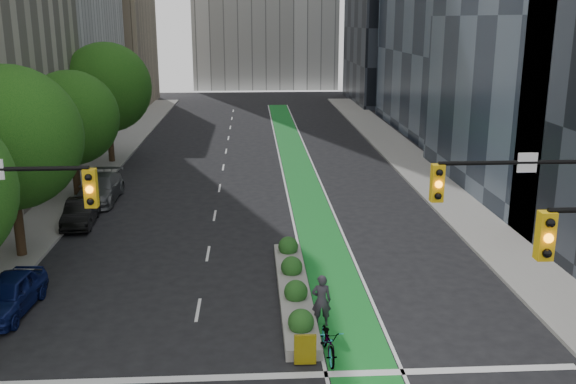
{
  "coord_description": "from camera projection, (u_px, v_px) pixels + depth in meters",
  "views": [
    {
      "loc": [
        -0.39,
        -16.32,
        10.63
      ],
      "look_at": [
        1.24,
        11.75,
        3.0
      ],
      "focal_mm": 40.0,
      "sensor_mm": 36.0,
      "label": 1
    }
  ],
  "objects": [
    {
      "name": "tree_mid",
      "position": [
        9.0,
        138.0,
        28.02
      ],
      "size": [
        6.4,
        6.4,
        8.78
      ],
      "color": "black",
      "rests_on": "ground"
    },
    {
      "name": "bike_lane_paint",
      "position": [
        297.0,
        166.0,
        47.6
      ],
      "size": [
        2.2,
        70.0,
        0.01
      ],
      "primitive_type": "cube",
      "color": "#167C28",
      "rests_on": "ground"
    },
    {
      "name": "bicycle",
      "position": [
        329.0,
        341.0,
        20.7
      ],
      "size": [
        0.85,
        2.17,
        1.12
      ],
      "primitive_type": "imported",
      "rotation": [
        0.0,
        0.0,
        0.05
      ],
      "color": "gray",
      "rests_on": "ground"
    },
    {
      "name": "parked_car_left_near",
      "position": [
        8.0,
        295.0,
        23.76
      ],
      "size": [
        2.01,
        4.39,
        1.46
      ],
      "primitive_type": "imported",
      "rotation": [
        0.0,
        0.0,
        -0.07
      ],
      "color": "#0D1853",
      "rests_on": "ground"
    },
    {
      "name": "tree_far",
      "position": [
        107.0,
        88.0,
        47.26
      ],
      "size": [
        6.6,
        6.6,
        9.0
      ],
      "color": "black",
      "rests_on": "ground"
    },
    {
      "name": "parked_car_left_mid",
      "position": [
        81.0,
        213.0,
        33.96
      ],
      "size": [
        1.71,
        4.21,
        1.36
      ],
      "primitive_type": "imported",
      "rotation": [
        0.0,
        0.0,
        0.07
      ],
      "color": "black",
      "rests_on": "ground"
    },
    {
      "name": "signal_right",
      "position": [
        572.0,
        231.0,
        18.21
      ],
      "size": [
        5.82,
        0.51,
        7.2
      ],
      "color": "black",
      "rests_on": "ground"
    },
    {
      "name": "tree_midfar",
      "position": [
        71.0,
        118.0,
        37.82
      ],
      "size": [
        5.6,
        5.6,
        7.76
      ],
      "color": "black",
      "rests_on": "ground"
    },
    {
      "name": "sidewalk_left",
      "position": [
        78.0,
        185.0,
        41.94
      ],
      "size": [
        3.6,
        90.0,
        0.15
      ],
      "primitive_type": "cube",
      "color": "gray",
      "rests_on": "ground"
    },
    {
      "name": "median_planter",
      "position": [
        294.0,
        287.0,
        25.28
      ],
      "size": [
        1.2,
        10.26,
        1.1
      ],
      "color": "gray",
      "rests_on": "ground"
    },
    {
      "name": "cyclist",
      "position": [
        321.0,
        300.0,
        22.72
      ],
      "size": [
        0.72,
        0.48,
        1.93
      ],
      "primitive_type": "imported",
      "rotation": [
        0.0,
        0.0,
        3.12
      ],
      "color": "#312E37",
      "rests_on": "ground"
    },
    {
      "name": "sidewalk_right",
      "position": [
        433.0,
        180.0,
        43.26
      ],
      "size": [
        3.6,
        90.0,
        0.15
      ],
      "primitive_type": "cube",
      "color": "gray",
      "rests_on": "ground"
    },
    {
      "name": "parked_car_left_far",
      "position": [
        100.0,
        189.0,
        38.36
      ],
      "size": [
        2.21,
        5.41,
        1.57
      ],
      "primitive_type": "imported",
      "rotation": [
        0.0,
        0.0,
        0.0
      ],
      "color": "#56595B",
      "rests_on": "ground"
    }
  ]
}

